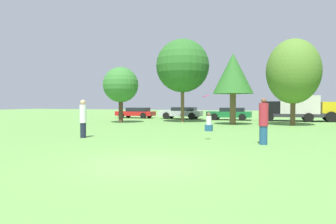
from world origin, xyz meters
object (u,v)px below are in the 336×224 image
(tree_0, at_px, (121,85))
(delivery_truck_black, at_px, (292,107))
(person_catcher, at_px, (263,121))
(person_thrower, at_px, (83,118))
(tree_2, at_px, (233,74))
(parked_car_red, at_px, (136,112))
(tree_1, at_px, (183,66))
(bystander_sitting, at_px, (209,123))
(parked_car_silver, at_px, (182,113))
(frisbee, at_px, (206,96))
(parked_car_green, at_px, (230,113))
(tree_3, at_px, (293,72))

(tree_0, xyz_separation_m, delivery_truck_black, (13.75, 7.16, -1.93))
(person_catcher, height_order, tree_0, tree_0)
(person_thrower, bearing_deg, tree_2, 61.03)
(tree_0, xyz_separation_m, parked_car_red, (-2.22, 7.66, -2.58))
(tree_1, height_order, delivery_truck_black, tree_1)
(tree_0, height_order, parked_car_red, tree_0)
(person_thrower, height_order, bystander_sitting, person_thrower)
(person_thrower, height_order, parked_car_silver, person_thrower)
(tree_0, height_order, tree_2, tree_2)
(tree_2, xyz_separation_m, parked_car_red, (-11.46, 6.71, -3.30))
(frisbee, height_order, tree_1, tree_1)
(tree_1, xyz_separation_m, tree_2, (4.51, -1.43, -0.96))
(person_thrower, bearing_deg, parked_car_green, 72.92)
(person_thrower, relative_size, frisbee, 6.67)
(tree_0, relative_size, tree_1, 0.66)
(person_catcher, relative_size, frisbee, 6.86)
(tree_1, height_order, parked_car_red, tree_1)
(parked_car_red, distance_m, parked_car_green, 10.36)
(bystander_sitting, relative_size, tree_3, 0.17)
(tree_3, relative_size, parked_car_silver, 1.45)
(frisbee, bearing_deg, delivery_truck_black, 76.10)
(bystander_sitting, height_order, tree_3, tree_3)
(delivery_truck_black, bearing_deg, parked_car_silver, -3.67)
(parked_car_silver, bearing_deg, tree_2, 131.56)
(tree_0, distance_m, parked_car_silver, 8.58)
(person_thrower, relative_size, tree_1, 0.26)
(parked_car_red, bearing_deg, tree_0, 104.83)
(person_catcher, relative_size, parked_car_green, 0.44)
(parked_car_silver, bearing_deg, tree_0, 66.63)
(parked_car_silver, bearing_deg, parked_car_red, -2.01)
(tree_3, relative_size, parked_car_green, 1.50)
(tree_1, relative_size, tree_3, 1.12)
(person_thrower, xyz_separation_m, parked_car_red, (-5.82, 18.16, -0.33))
(tree_0, distance_m, tree_3, 13.68)
(frisbee, distance_m, parked_car_red, 21.20)
(frisbee, height_order, tree_0, tree_0)
(person_catcher, bearing_deg, delivery_truck_black, -98.76)
(tree_3, bearing_deg, parked_car_silver, 149.43)
(tree_0, height_order, tree_1, tree_1)
(person_catcher, distance_m, parked_car_green, 17.78)
(tree_0, distance_m, parked_car_red, 8.39)
(person_catcher, relative_size, tree_1, 0.26)
(frisbee, relative_size, parked_car_red, 0.07)
(tree_0, distance_m, tree_2, 9.32)
(parked_car_green, bearing_deg, person_thrower, 74.37)
(parked_car_green, bearing_deg, parked_car_red, -3.48)
(person_thrower, bearing_deg, tree_0, 106.19)
(tree_1, xyz_separation_m, parked_car_green, (3.40, 4.88, -4.22))
(parked_car_red, xyz_separation_m, delivery_truck_black, (15.97, -0.51, 0.65))
(parked_car_silver, xyz_separation_m, delivery_truck_black, (10.67, -0.44, 0.60))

